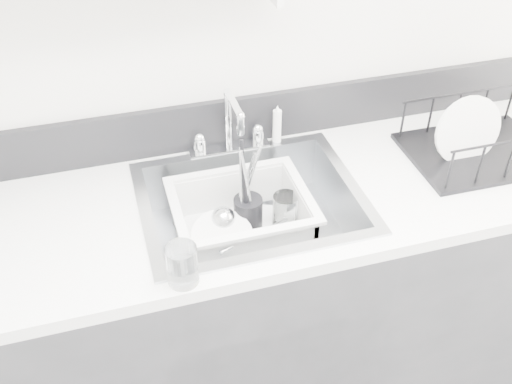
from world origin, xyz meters
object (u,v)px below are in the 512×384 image
object	(u,v)px
sink	(251,221)
counter_run	(252,304)
wash_tub	(241,219)
dish_rack	(482,134)

from	to	relation	value
sink	counter_run	bearing A→B (deg)	0.00
sink	wash_tub	world-z (taller)	sink
wash_tub	dish_rack	bearing A→B (deg)	-0.52
wash_tub	dish_rack	xyz separation A→B (m)	(0.78, -0.01, 0.17)
sink	dish_rack	xyz separation A→B (m)	(0.75, 0.01, 0.17)
dish_rack	sink	bearing A→B (deg)	-178.39
sink	dish_rack	distance (m)	0.77
wash_tub	sink	bearing A→B (deg)	-33.57
counter_run	sink	xyz separation A→B (m)	(0.00, 0.00, 0.37)
counter_run	sink	size ratio (longest dim) A/B	5.00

